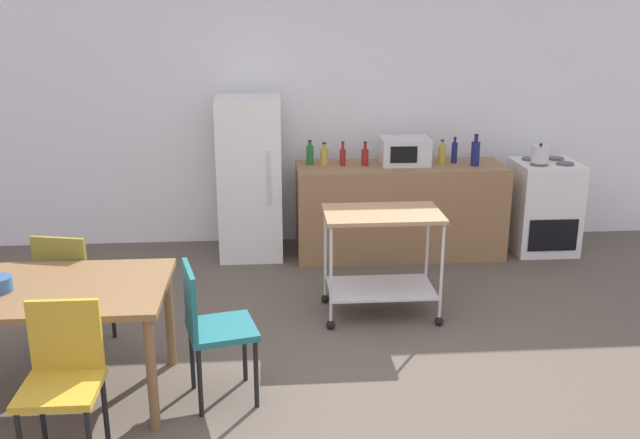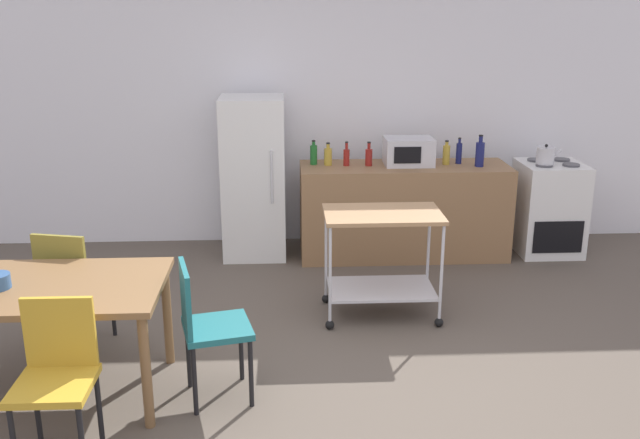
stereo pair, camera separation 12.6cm
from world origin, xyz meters
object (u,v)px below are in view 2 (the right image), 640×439
object	(u,v)px
dining_table	(40,297)
bottle_sparkling_water	(369,156)
stove_oven	(549,208)
kettle	(546,155)
chair_olive	(71,281)
refrigerator	(254,178)
chair_mustard	(57,371)
kitchen_cart	(382,247)
microwave	(409,151)
bottle_soda	(480,154)
bottle_vinegar	(314,154)
bottle_soy_sauce	(346,156)
bottle_olive_oil	(446,154)
bottle_hot_sauce	(328,156)
chair_teal	(206,322)
bottle_sesame_oil	(459,153)

from	to	relation	value
dining_table	bottle_sparkling_water	distance (m)	3.42
stove_oven	kettle	distance (m)	0.57
chair_olive	refrigerator	xyz separation A→B (m)	(1.21, 1.96, 0.26)
refrigerator	chair_mustard	bearing A→B (deg)	-105.81
kitchen_cart	microwave	size ratio (longest dim) A/B	1.98
refrigerator	bottle_soda	size ratio (longest dim) A/B	5.14
bottle_vinegar	microwave	bearing A→B (deg)	-4.05
stove_oven	microwave	world-z (taller)	microwave
bottle_soy_sauce	bottle_sparkling_water	size ratio (longest dim) A/B	1.01
chair_olive	bottle_olive_oil	world-z (taller)	bottle_olive_oil
refrigerator	bottle_olive_oil	size ratio (longest dim) A/B	6.65
bottle_soda	chair_olive	bearing A→B (deg)	-151.98
refrigerator	bottle_olive_oil	distance (m)	1.87
chair_mustard	bottle_hot_sauce	xyz separation A→B (m)	(1.64, 3.21, 0.47)
chair_mustard	bottle_olive_oil	world-z (taller)	bottle_olive_oil
kitchen_cart	bottle_soy_sauce	xyz separation A→B (m)	(-0.16, 1.43, 0.42)
kitchen_cart	bottle_soda	xyz separation A→B (m)	(1.10, 1.33, 0.45)
bottle_sparkling_water	bottle_olive_oil	distance (m)	0.75
bottle_hot_sauce	kettle	distance (m)	2.07
bottle_hot_sauce	bottle_olive_oil	distance (m)	1.14
kitchen_cart	microwave	distance (m)	1.57
chair_mustard	bottle_vinegar	bearing A→B (deg)	65.61
kitchen_cart	bottle_sparkling_water	size ratio (longest dim) A/B	3.95
chair_teal	bottle_sesame_oil	distance (m)	3.47
chair_mustard	kettle	size ratio (longest dim) A/B	3.71
bottle_sparkling_water	bottle_olive_oil	xyz separation A→B (m)	(0.75, 0.02, 0.01)
bottle_sparkling_water	bottle_sesame_oil	world-z (taller)	bottle_sesame_oil
chair_teal	bottle_sesame_oil	bearing A→B (deg)	-52.65
chair_mustard	kitchen_cart	size ratio (longest dim) A/B	0.98
stove_oven	bottle_vinegar	xyz separation A→B (m)	(-2.32, 0.08, 0.55)
bottle_vinegar	kettle	size ratio (longest dim) A/B	0.98
bottle_soda	bottle_vinegar	bearing A→B (deg)	173.85
bottle_soda	kettle	bearing A→B (deg)	-0.86
chair_olive	bottle_sparkling_water	xyz separation A→B (m)	(2.31, 1.87, 0.47)
chair_mustard	bottle_sparkling_water	world-z (taller)	bottle_sparkling_water
chair_teal	refrigerator	bearing A→B (deg)	-17.40
bottle_soy_sauce	microwave	bearing A→B (deg)	0.56
dining_table	chair_olive	world-z (taller)	chair_olive
bottle_hot_sauce	stove_oven	bearing A→B (deg)	-1.13
bottle_soy_sauce	bottle_soda	bearing A→B (deg)	-4.50
chair_olive	bottle_sparkling_water	bearing A→B (deg)	-127.94
chair_mustard	bottle_vinegar	world-z (taller)	bottle_vinegar
bottle_sesame_oil	refrigerator	bearing A→B (deg)	179.04
bottle_soda	bottle_olive_oil	bearing A→B (deg)	160.31
bottle_soy_sauce	dining_table	bearing A→B (deg)	-129.64
stove_oven	bottle_olive_oil	world-z (taller)	bottle_olive_oil
bottle_hot_sauce	chair_teal	bearing A→B (deg)	-108.93
bottle_olive_oil	bottle_sparkling_water	bearing A→B (deg)	-178.44
refrigerator	dining_table	bearing A→B (deg)	-114.84
chair_olive	microwave	bearing A→B (deg)	-131.90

